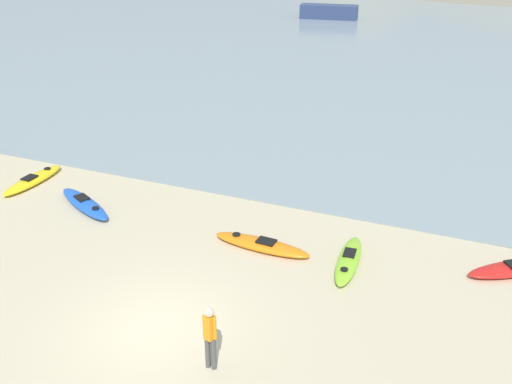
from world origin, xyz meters
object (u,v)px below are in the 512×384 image
at_px(person_near_foreground, 210,334).
at_px(kayak_on_sand_2, 348,260).
at_px(kayak_on_sand_1, 84,204).
at_px(kayak_on_sand_0, 33,180).
at_px(moored_boat_2, 329,12).
at_px(kayak_on_sand_3, 262,245).

bearing_deg(person_near_foreground, kayak_on_sand_2, 71.89).
bearing_deg(kayak_on_sand_1, person_near_foreground, -35.69).
height_order(kayak_on_sand_0, moored_boat_2, moored_boat_2).
relative_size(kayak_on_sand_0, kayak_on_sand_3, 0.95).
distance_m(kayak_on_sand_3, person_near_foreground, 5.29).
xyz_separation_m(kayak_on_sand_3, person_near_foreground, (0.89, -5.16, 0.78)).
height_order(kayak_on_sand_1, kayak_on_sand_3, kayak_on_sand_1).
bearing_deg(moored_boat_2, kayak_on_sand_2, -72.87).
distance_m(kayak_on_sand_1, moored_boat_2, 39.89).
relative_size(kayak_on_sand_0, moored_boat_2, 0.55).
distance_m(kayak_on_sand_1, kayak_on_sand_2, 9.18).
distance_m(kayak_on_sand_2, moored_boat_2, 41.69).
relative_size(kayak_on_sand_1, person_near_foreground, 1.89).
height_order(kayak_on_sand_0, person_near_foreground, person_near_foreground).
relative_size(kayak_on_sand_1, kayak_on_sand_2, 1.10).
distance_m(kayak_on_sand_0, kayak_on_sand_2, 12.22).
bearing_deg(kayak_on_sand_3, moored_boat_2, 103.59).
xyz_separation_m(kayak_on_sand_3, moored_boat_2, (-9.66, 39.96, 0.53)).
relative_size(kayak_on_sand_1, moored_boat_2, 0.57).
bearing_deg(kayak_on_sand_3, kayak_on_sand_2, 2.63).
xyz_separation_m(kayak_on_sand_0, moored_boat_2, (-0.10, 38.86, 0.53)).
xyz_separation_m(kayak_on_sand_1, kayak_on_sand_3, (6.56, -0.19, -0.02)).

